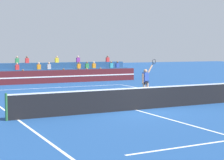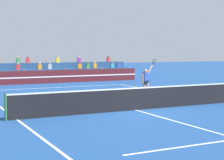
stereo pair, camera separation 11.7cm
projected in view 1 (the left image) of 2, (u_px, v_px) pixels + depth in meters
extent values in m
plane|color=navy|center=(136.00, 110.00, 17.50)|extent=(120.00, 120.00, 0.00)
cube|color=white|center=(55.00, 88.00, 28.08)|extent=(11.00, 0.10, 0.01)
cube|color=white|center=(18.00, 120.00, 15.02)|extent=(0.10, 23.80, 0.01)
cube|color=white|center=(83.00, 95.00, 23.22)|extent=(8.25, 0.10, 0.01)
cube|color=white|center=(136.00, 110.00, 17.50)|extent=(0.10, 12.85, 0.01)
cylinder|color=#2D6B38|center=(6.00, 107.00, 14.78)|extent=(0.10, 0.10, 1.10)
cube|color=black|center=(136.00, 99.00, 17.46)|extent=(11.90, 0.02, 1.00)
cube|color=white|center=(136.00, 88.00, 17.42)|extent=(11.90, 0.04, 0.06)
cube|color=#51191E|center=(41.00, 77.00, 31.48)|extent=(18.00, 0.24, 1.10)
cube|color=white|center=(41.00, 77.00, 31.36)|extent=(18.00, 0.02, 0.10)
cube|color=navy|center=(37.00, 79.00, 32.64)|extent=(18.71, 0.95, 0.55)
cube|color=#2D4CA5|center=(87.00, 72.00, 34.56)|extent=(0.32, 0.22, 0.44)
sphere|color=#9E7051|center=(87.00, 69.00, 34.53)|extent=(0.18, 0.18, 0.18)
cube|color=teal|center=(100.00, 72.00, 35.19)|extent=(0.32, 0.22, 0.44)
sphere|color=#9E7051|center=(100.00, 69.00, 35.16)|extent=(0.18, 0.18, 0.18)
cube|color=pink|center=(79.00, 73.00, 34.19)|extent=(0.32, 0.22, 0.44)
sphere|color=brown|center=(79.00, 69.00, 34.17)|extent=(0.18, 0.18, 0.18)
cube|color=purple|center=(23.00, 74.00, 31.89)|extent=(0.32, 0.22, 0.44)
sphere|color=brown|center=(23.00, 70.00, 31.87)|extent=(0.18, 0.18, 0.18)
cube|color=yellow|center=(64.00, 73.00, 33.54)|extent=(0.32, 0.22, 0.44)
sphere|color=brown|center=(64.00, 69.00, 33.51)|extent=(0.18, 0.18, 0.18)
cube|color=navy|center=(34.00, 75.00, 33.46)|extent=(18.71, 0.95, 1.10)
cube|color=#338C4C|center=(87.00, 66.00, 35.55)|extent=(0.32, 0.22, 0.44)
sphere|color=brown|center=(87.00, 63.00, 35.53)|extent=(0.18, 0.18, 0.18)
cube|color=orange|center=(79.00, 66.00, 35.17)|extent=(0.32, 0.22, 0.44)
sphere|color=brown|center=(79.00, 63.00, 35.15)|extent=(0.18, 0.18, 0.18)
cube|color=teal|center=(111.00, 65.00, 36.72)|extent=(0.32, 0.22, 0.44)
sphere|color=brown|center=(111.00, 62.00, 36.69)|extent=(0.18, 0.18, 0.18)
cube|color=#B2B2B7|center=(49.00, 67.00, 33.86)|extent=(0.32, 0.22, 0.44)
sphere|color=tan|center=(49.00, 63.00, 33.84)|extent=(0.18, 0.18, 0.18)
cube|color=red|center=(17.00, 67.00, 32.57)|extent=(0.32, 0.22, 0.44)
sphere|color=tan|center=(17.00, 64.00, 32.55)|extent=(0.18, 0.18, 0.18)
cube|color=orange|center=(94.00, 66.00, 35.87)|extent=(0.32, 0.22, 0.44)
sphere|color=beige|center=(94.00, 62.00, 35.85)|extent=(0.18, 0.18, 0.18)
cube|color=#2D4CA5|center=(117.00, 65.00, 37.03)|extent=(0.32, 0.22, 0.44)
sphere|color=brown|center=(117.00, 62.00, 37.00)|extent=(0.18, 0.18, 0.18)
cube|color=orange|center=(39.00, 67.00, 33.44)|extent=(0.32, 0.22, 0.44)
sphere|color=beige|center=(39.00, 63.00, 33.42)|extent=(0.18, 0.18, 0.18)
cube|color=navy|center=(31.00, 72.00, 34.28)|extent=(18.71, 0.95, 1.65)
cube|color=purple|center=(78.00, 60.00, 36.12)|extent=(0.32, 0.22, 0.44)
sphere|color=beige|center=(78.00, 57.00, 36.09)|extent=(0.18, 0.18, 0.18)
cube|color=#338C4C|center=(17.00, 61.00, 33.47)|extent=(0.32, 0.22, 0.44)
sphere|color=tan|center=(17.00, 57.00, 33.45)|extent=(0.18, 0.18, 0.18)
cube|color=yellow|center=(57.00, 60.00, 35.14)|extent=(0.32, 0.22, 0.44)
sphere|color=tan|center=(57.00, 57.00, 35.12)|extent=(0.18, 0.18, 0.18)
cube|color=red|center=(108.00, 60.00, 37.55)|extent=(0.32, 0.22, 0.44)
sphere|color=brown|center=(108.00, 56.00, 37.52)|extent=(0.18, 0.18, 0.18)
cube|color=red|center=(27.00, 61.00, 33.87)|extent=(0.32, 0.22, 0.44)
sphere|color=brown|center=(27.00, 57.00, 33.85)|extent=(0.18, 0.18, 0.18)
cylinder|color=tan|center=(144.00, 91.00, 21.60)|extent=(0.14, 0.14, 0.90)
cylinder|color=tan|center=(147.00, 91.00, 21.70)|extent=(0.14, 0.14, 0.90)
cube|color=black|center=(145.00, 82.00, 21.62)|extent=(0.37, 0.29, 0.20)
cube|color=#2D4CA5|center=(145.00, 77.00, 21.59)|extent=(0.41, 0.30, 0.56)
sphere|color=tan|center=(145.00, 71.00, 21.56)|extent=(0.22, 0.22, 0.22)
cube|color=white|center=(143.00, 98.00, 21.66)|extent=(0.20, 0.28, 0.09)
cube|color=white|center=(147.00, 98.00, 21.76)|extent=(0.20, 0.28, 0.09)
cylinder|color=tan|center=(143.00, 79.00, 21.43)|extent=(0.09, 0.09, 0.56)
cylinder|color=tan|center=(150.00, 69.00, 21.85)|extent=(0.46, 0.23, 0.52)
cylinder|color=black|center=(153.00, 64.00, 22.01)|extent=(0.17, 0.08, 0.19)
torus|color=black|center=(154.00, 62.00, 22.08)|extent=(0.42, 0.17, 0.43)
sphere|color=#C6DB33|center=(148.00, 93.00, 24.42)|extent=(0.07, 0.07, 0.07)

